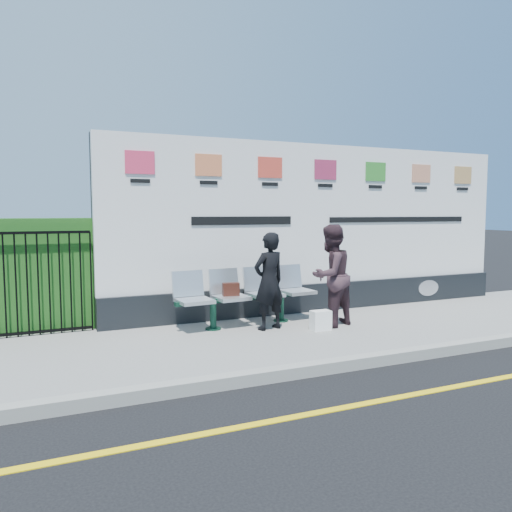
{
  "coord_description": "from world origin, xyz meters",
  "views": [
    {
      "loc": [
        -4.29,
        -3.98,
        1.92
      ],
      "look_at": [
        -1.25,
        2.9,
        1.25
      ],
      "focal_mm": 35.0,
      "sensor_mm": 36.0,
      "label": 1
    }
  ],
  "objects_px": {
    "billboard": "(322,239)",
    "bench": "(248,310)",
    "woman_left": "(269,281)",
    "woman_right": "(331,276)"
  },
  "relations": [
    {
      "from": "bench",
      "to": "woman_right",
      "type": "height_order",
      "value": "woman_right"
    },
    {
      "from": "bench",
      "to": "woman_right",
      "type": "bearing_deg",
      "value": -30.77
    },
    {
      "from": "woman_left",
      "to": "woman_right",
      "type": "xyz_separation_m",
      "value": [
        0.98,
        -0.19,
        0.06
      ]
    },
    {
      "from": "woman_left",
      "to": "bench",
      "type": "bearing_deg",
      "value": -77.97
    },
    {
      "from": "bench",
      "to": "billboard",
      "type": "bearing_deg",
      "value": 15.77
    },
    {
      "from": "billboard",
      "to": "woman_right",
      "type": "height_order",
      "value": "billboard"
    },
    {
      "from": "billboard",
      "to": "bench",
      "type": "bearing_deg",
      "value": -159.71
    },
    {
      "from": "woman_left",
      "to": "woman_right",
      "type": "height_order",
      "value": "woman_right"
    },
    {
      "from": "billboard",
      "to": "bench",
      "type": "relative_size",
      "value": 3.45
    },
    {
      "from": "billboard",
      "to": "woman_left",
      "type": "bearing_deg",
      "value": -146.65
    }
  ]
}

